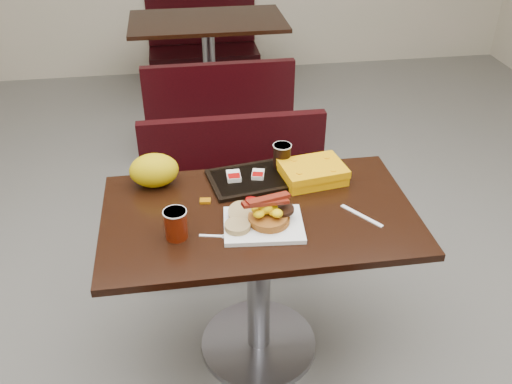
{
  "coord_description": "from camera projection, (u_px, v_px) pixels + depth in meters",
  "views": [
    {
      "loc": [
        -0.27,
        -1.72,
        1.99
      ],
      "look_at": [
        -0.01,
        0.03,
        0.82
      ],
      "focal_mm": 38.96,
      "sensor_mm": 36.0,
      "label": 1
    }
  ],
  "objects": [
    {
      "name": "platter",
      "position": [
        263.0,
        225.0,
        2.05
      ],
      "size": [
        0.31,
        0.25,
        0.02
      ],
      "primitive_type": "cube",
      "rotation": [
        0.0,
        0.0,
        -0.09
      ],
      "color": "white",
      "rests_on": "table_near"
    },
    {
      "name": "muffin_bottom",
      "position": [
        238.0,
        226.0,
        2.01
      ],
      "size": [
        0.1,
        0.1,
        0.02
      ],
      "primitive_type": "cylinder",
      "rotation": [
        0.0,
        0.0,
        0.04
      ],
      "color": "tan",
      "rests_on": "platter"
    },
    {
      "name": "floor",
      "position": [
        259.0,
        345.0,
        2.55
      ],
      "size": [
        6.0,
        7.0,
        0.01
      ],
      "primitive_type": "cube",
      "color": "slate",
      "rests_on": "ground"
    },
    {
      "name": "hashbrown_sleeve_right",
      "position": [
        258.0,
        174.0,
        2.32
      ],
      "size": [
        0.06,
        0.08,
        0.02
      ],
      "primitive_type": "cube",
      "rotation": [
        0.0,
        0.0,
        -0.24
      ],
      "color": "silver",
      "rests_on": "tray"
    },
    {
      "name": "tray",
      "position": [
        251.0,
        179.0,
        2.32
      ],
      "size": [
        0.38,
        0.3,
        0.02
      ],
      "primitive_type": "cube",
      "rotation": [
        0.0,
        0.0,
        0.16
      ],
      "color": "black",
      "rests_on": "table_near"
    },
    {
      "name": "sausage_patty",
      "position": [
        282.0,
        209.0,
        2.05
      ],
      "size": [
        0.11,
        0.11,
        0.01
      ],
      "primitive_type": "cylinder",
      "rotation": [
        0.0,
        0.0,
        -0.27
      ],
      "color": "black",
      "rests_on": "pancake_stack"
    },
    {
      "name": "bacon_strips",
      "position": [
        265.0,
        202.0,
        2.0
      ],
      "size": [
        0.19,
        0.12,
        0.01
      ],
      "primitive_type": null,
      "rotation": [
        0.0,
        0.0,
        0.25
      ],
      "color": "#4F0605",
      "rests_on": "scrambled_eggs"
    },
    {
      "name": "bench_near_n",
      "position": [
        238.0,
        196.0,
        2.93
      ],
      "size": [
        1.0,
        0.46,
        0.72
      ],
      "primitive_type": null,
      "color": "black",
      "rests_on": "floor"
    },
    {
      "name": "coffee_cup_far",
      "position": [
        282.0,
        156.0,
        2.36
      ],
      "size": [
        0.08,
        0.08,
        0.1
      ],
      "primitive_type": "cylinder",
      "rotation": [
        0.0,
        0.0,
        0.03
      ],
      "color": "black",
      "rests_on": "tray"
    },
    {
      "name": "clamshell",
      "position": [
        313.0,
        172.0,
        2.31
      ],
      "size": [
        0.28,
        0.23,
        0.07
      ],
      "primitive_type": "cube",
      "rotation": [
        0.0,
        0.0,
        0.15
      ],
      "color": "#EB9B03",
      "rests_on": "table_near"
    },
    {
      "name": "hashbrown_sleeve_left",
      "position": [
        234.0,
        176.0,
        2.3
      ],
      "size": [
        0.06,
        0.08,
        0.02
      ],
      "primitive_type": "cube",
      "rotation": [
        0.0,
        0.0,
        0.01
      ],
      "color": "silver",
      "rests_on": "tray"
    },
    {
      "name": "paper_bag",
      "position": [
        154.0,
        170.0,
        2.26
      ],
      "size": [
        0.22,
        0.17,
        0.14
      ],
      "primitive_type": "ellipsoid",
      "rotation": [
        0.0,
        0.0,
        0.12
      ],
      "color": "#DBB307",
      "rests_on": "table_near"
    },
    {
      "name": "pancake_stack",
      "position": [
        269.0,
        218.0,
        2.04
      ],
      "size": [
        0.19,
        0.19,
        0.03
      ],
      "primitive_type": "cylinder",
      "rotation": [
        0.0,
        0.0,
        0.33
      ],
      "color": "#915718",
      "rests_on": "platter"
    },
    {
      "name": "coffee_cup_near",
      "position": [
        176.0,
        224.0,
        1.97
      ],
      "size": [
        0.09,
        0.09,
        0.11
      ],
      "primitive_type": "cylinder",
      "rotation": [
        0.0,
        0.0,
        -0.15
      ],
      "color": "maroon",
      "rests_on": "table_near"
    },
    {
      "name": "bench_far_s",
      "position": [
        217.0,
        103.0,
        3.92
      ],
      "size": [
        1.0,
        0.46,
        0.72
      ],
      "primitive_type": null,
      "color": "black",
      "rests_on": "floor"
    },
    {
      "name": "fork",
      "position": [
        211.0,
        236.0,
        2.01
      ],
      "size": [
        0.12,
        0.05,
        0.0
      ],
      "primitive_type": null,
      "rotation": [
        0.0,
        0.0,
        -0.21
      ],
      "color": "white",
      "rests_on": "table_near"
    },
    {
      "name": "condiment_syrup",
      "position": [
        205.0,
        201.0,
        2.19
      ],
      "size": [
        0.05,
        0.04,
        0.01
      ],
      "primitive_type": "cube",
      "rotation": [
        0.0,
        0.0,
        -0.12
      ],
      "color": "#9F5906",
      "rests_on": "table_near"
    },
    {
      "name": "condiment_ketchup",
      "position": [
        251.0,
        199.0,
        2.2
      ],
      "size": [
        0.04,
        0.04,
        0.01
      ],
      "primitive_type": "cube",
      "rotation": [
        0.0,
        0.0,
        -0.42
      ],
      "color": "#8C0504",
      "rests_on": "table_near"
    },
    {
      "name": "knife",
      "position": [
        362.0,
        216.0,
        2.11
      ],
      "size": [
        0.12,
        0.17,
        0.0
      ],
      "primitive_type": "cube",
      "rotation": [
        0.0,
        0.0,
        -0.96
      ],
      "color": "white",
      "rests_on": "table_near"
    },
    {
      "name": "scrambled_eggs",
      "position": [
        266.0,
        209.0,
        2.02
      ],
      "size": [
        0.12,
        0.11,
        0.05
      ],
      "primitive_type": "ellipsoid",
      "rotation": [
        0.0,
        0.0,
        0.31
      ],
      "color": "#FDEA05",
      "rests_on": "pancake_stack"
    },
    {
      "name": "bench_far_n",
      "position": [
        203.0,
        40.0,
        5.07
      ],
      "size": [
        1.0,
        0.46,
        0.72
      ],
      "primitive_type": null,
      "color": "black",
      "rests_on": "floor"
    },
    {
      "name": "table_far",
      "position": [
        209.0,
        66.0,
        4.49
      ],
      "size": [
        1.2,
        0.7,
        0.75
      ],
      "primitive_type": null,
      "color": "black",
      "rests_on": "floor"
    },
    {
      "name": "muffin_top",
      "position": [
        241.0,
        212.0,
        2.06
      ],
      "size": [
        0.12,
        0.12,
        0.05
      ],
      "primitive_type": "cylinder",
      "rotation": [
        0.38,
        0.0,
        -0.28
      ],
      "color": "tan",
      "rests_on": "platter"
    },
    {
      "name": "table_near",
      "position": [
        259.0,
        284.0,
        2.34
      ],
      "size": [
        1.2,
        0.7,
        0.75
      ],
      "primitive_type": null,
      "color": "black",
      "rests_on": "floor"
    }
  ]
}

